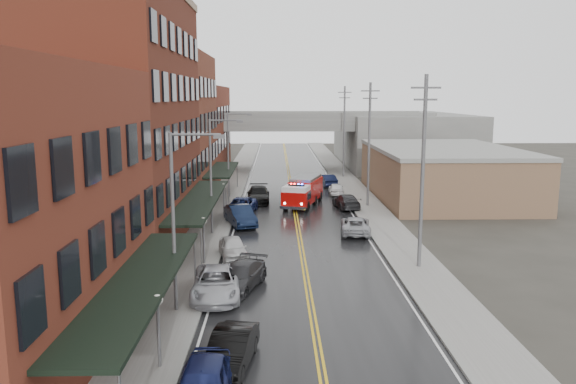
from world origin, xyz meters
name	(u,v)px	position (x,y,z in m)	size (l,w,h in m)	color
road	(296,218)	(0.00, 30.00, 0.01)	(11.00, 160.00, 0.02)	black
sidewalk_left	(214,217)	(-7.30, 30.00, 0.07)	(3.00, 160.00, 0.15)	slate
sidewalk_right	(378,217)	(7.30, 30.00, 0.07)	(3.00, 160.00, 0.15)	slate
curb_left	(233,217)	(-5.65, 30.00, 0.07)	(0.30, 160.00, 0.15)	gray
curb_right	(359,217)	(5.65, 30.00, 0.07)	(0.30, 160.00, 0.15)	gray
brick_building_b	(119,120)	(-13.30, 23.00, 9.00)	(9.00, 20.00, 18.00)	#522415
brick_building_c	(166,127)	(-13.30, 40.50, 7.50)	(9.00, 15.00, 15.00)	brown
brick_building_far	(191,131)	(-13.30, 58.00, 6.00)	(9.00, 20.00, 12.00)	#5E2518
tan_building	(443,174)	(16.00, 40.00, 2.50)	(14.00, 22.00, 5.00)	#815F45
right_far_block	(400,139)	(18.00, 70.00, 4.00)	(18.00, 30.00, 8.00)	slate
awning_0	(141,281)	(-7.49, 4.00, 2.99)	(2.60, 16.00, 3.09)	black
awning_1	(201,200)	(-7.49, 23.00, 2.99)	(2.60, 18.00, 3.09)	black
awning_2	(222,170)	(-7.49, 40.50, 2.99)	(2.60, 13.00, 3.09)	black
globe_lamp_0	(158,314)	(-6.40, 2.00, 2.31)	(0.44, 0.44, 3.12)	#59595B
globe_lamp_1	(204,230)	(-6.40, 16.00, 2.31)	(0.44, 0.44, 3.12)	#59595B
globe_lamp_2	(224,193)	(-6.40, 30.00, 2.31)	(0.44, 0.44, 3.12)	#59595B
street_lamp_0	(178,211)	(-6.55, 8.00, 5.19)	(2.64, 0.22, 9.00)	#59595B
street_lamp_1	(214,169)	(-6.55, 24.00, 5.19)	(2.64, 0.22, 9.00)	#59595B
street_lamp_2	(230,150)	(-6.55, 40.00, 5.19)	(2.64, 0.22, 9.00)	#59595B
utility_pole_0	(423,169)	(7.20, 15.00, 6.31)	(1.80, 0.24, 12.00)	#59595B
utility_pole_1	(369,142)	(7.20, 35.00, 6.31)	(1.80, 0.24, 12.00)	#59595B
utility_pole_2	(344,130)	(7.20, 55.00, 6.31)	(1.80, 0.24, 12.00)	#59595B
overpass	(288,130)	(0.00, 62.00, 5.99)	(40.00, 10.00, 7.50)	slate
fire_truck	(303,191)	(0.86, 35.63, 1.50)	(4.64, 7.94, 2.76)	#A90A07
parked_car_left_1	(231,350)	(-3.60, 2.21, 0.73)	(1.54, 4.40, 1.45)	black
parked_car_left_2	(217,283)	(-5.00, 10.20, 0.77)	(2.54, 5.51, 1.53)	#AEAFB6
parked_car_left_3	(240,276)	(-3.83, 11.47, 0.71)	(2.00, 4.93, 1.43)	#262629
parked_car_left_4	(233,248)	(-4.67, 17.49, 0.71)	(1.68, 4.17, 1.42)	silver
parked_car_left_5	(240,216)	(-4.79, 27.19, 0.84)	(1.78, 5.09, 1.68)	black
parked_car_left_6	(241,206)	(-5.00, 32.00, 0.72)	(2.39, 5.18, 1.44)	navy
parked_car_left_7	(258,195)	(-3.60, 37.46, 0.81)	(2.27, 5.59, 1.62)	black
parked_car_right_0	(355,225)	(4.46, 24.11, 0.67)	(2.24, 4.86, 1.35)	#96989D
parked_car_right_1	(346,201)	(5.00, 34.20, 0.69)	(1.94, 4.78, 1.39)	black
parked_car_right_2	(336,189)	(4.82, 41.80, 0.66)	(1.56, 3.88, 1.32)	silver
parked_car_right_3	(327,180)	(4.32, 47.80, 0.73)	(1.55, 4.44, 1.46)	black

